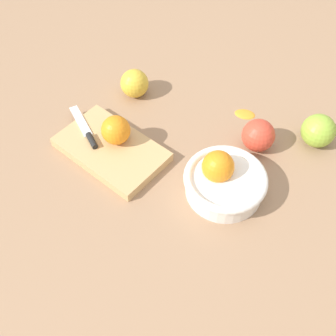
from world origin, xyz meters
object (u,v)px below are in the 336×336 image
knife (87,132)px  apple_front_right (135,83)px  cutting_board (111,149)px  apple_front_left_2 (318,131)px  bowl (224,180)px  apple_front_left (258,135)px  orange_on_board (116,130)px

knife → apple_front_right: bearing=-96.3°
cutting_board → apple_front_left_2: bearing=-149.8°
bowl → cutting_board: (0.27, 0.02, -0.02)m
cutting_board → apple_front_left: bearing=-150.5°
cutting_board → apple_front_right: 0.21m
knife → apple_front_left: size_ratio=1.76×
cutting_board → orange_on_board: bearing=-100.3°
cutting_board → apple_front_left_2: (-0.42, -0.24, 0.03)m
cutting_board → apple_front_right: bearing=-76.4°
orange_on_board → apple_front_left: orange_on_board is taller
apple_front_right → knife: bearing=83.7°
apple_front_right → apple_front_left_2: size_ratio=0.93×
cutting_board → apple_front_left: apple_front_left is taller
cutting_board → bowl: bearing=-176.8°
bowl → apple_front_right: bowl is taller
knife → apple_front_right: apple_front_right is taller
cutting_board → orange_on_board: 0.05m
cutting_board → knife: (0.07, -0.01, 0.02)m
apple_front_left → apple_front_left_2: apple_front_left_2 is taller
bowl → knife: (0.34, 0.01, -0.01)m
apple_front_left → cutting_board: bearing=29.5°
apple_front_left → apple_front_left_2: 0.14m
apple_front_left → apple_front_right: size_ratio=1.04×
cutting_board → apple_front_left_2: apple_front_left_2 is taller
apple_front_left → bowl: bearing=80.7°
bowl → apple_front_left_2: (-0.15, -0.23, 0.00)m
cutting_board → orange_on_board: (-0.00, -0.02, 0.05)m
bowl → cutting_board: bowl is taller
bowl → apple_front_right: size_ratio=2.42×
cutting_board → apple_front_left_2: size_ratio=3.17×
bowl → apple_front_left: 0.15m
orange_on_board → apple_front_left: bearing=-153.6°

